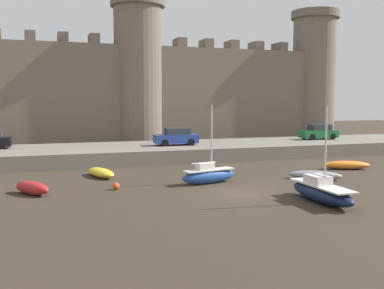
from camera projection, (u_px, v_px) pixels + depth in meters
The scene contains 13 objects.
ground_plane at pixel (242, 193), 26.43m from camera, with size 160.00×160.00×0.00m, color #382D23.
quay_road at pixel (164, 151), 42.86m from camera, with size 59.86×10.00×1.21m, color slate.
castle at pixel (139, 84), 52.73m from camera, with size 54.15×6.29×20.23m.
sailboat_foreground_centre at pixel (209, 175), 29.33m from camera, with size 4.17×1.88×5.14m.
rowboat_near_channel_left at pixel (32, 188), 25.88m from camera, with size 2.40×2.87×0.76m.
rowboat_midflat_centre at pixel (346, 165), 35.49m from camera, with size 3.88×2.44×0.67m.
rowboat_foreground_left at pixel (315, 175), 30.84m from camera, with size 3.48×2.99×0.60m.
sailboat_foreground_right at pixel (321, 192), 23.92m from camera, with size 1.61×5.29×5.13m.
rowboat_midflat_left at pixel (101, 172), 31.83m from camera, with size 2.13×3.70×0.63m.
mooring_buoy_off_centre at pixel (116, 186), 27.28m from camera, with size 0.44×0.44×0.44m, color #E04C1E.
mooring_buoy_mid_mud at pixel (227, 169), 34.35m from camera, with size 0.37×0.37×0.37m, color #E04C1E.
car_quay_east at pixel (176, 137), 42.55m from camera, with size 4.14×1.96×1.62m.
car_quay_centre_west at pixel (319, 132), 49.15m from camera, with size 4.14×1.96×1.62m.
Camera 1 is at (-11.13, -23.71, 5.38)m, focal length 42.00 mm.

